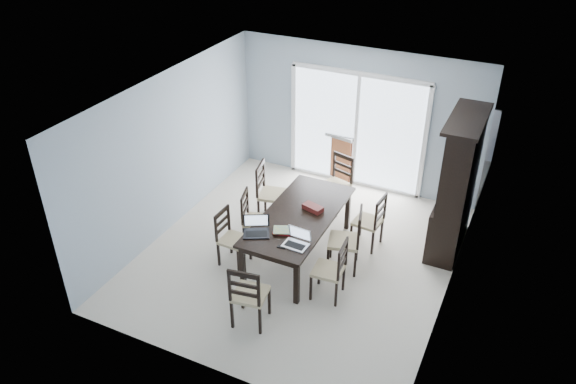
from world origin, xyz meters
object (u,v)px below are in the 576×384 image
at_px(chair_right_near, 335,264).
at_px(chair_right_mid, 351,234).
at_px(chair_left_mid, 252,213).
at_px(chair_left_far, 267,186).
at_px(laptop_silver, 295,243).
at_px(chair_end_far, 339,177).
at_px(laptop_dark, 256,231).
at_px(game_box, 313,208).
at_px(china_hutch, 457,187).
at_px(chair_left_near, 228,232).
at_px(chair_end_near, 247,291).
at_px(dining_table, 299,219).
at_px(hot_tub, 332,136).
at_px(cell_phone, 281,247).
at_px(chair_right_far, 374,216).

height_order(chair_right_near, chair_right_mid, chair_right_mid).
relative_size(chair_left_mid, chair_left_far, 0.90).
xyz_separation_m(chair_right_mid, laptop_silver, (-0.53, -0.77, 0.19)).
xyz_separation_m(chair_left_far, chair_end_far, (0.94, 0.87, -0.03)).
relative_size(laptop_dark, game_box, 1.43).
relative_size(chair_left_far, laptop_dark, 2.67).
height_order(china_hutch, game_box, china_hutch).
relative_size(chair_left_near, chair_right_near, 0.95).
distance_m(chair_end_near, laptop_dark, 1.04).
bearing_deg(dining_table, chair_right_near, -38.36).
relative_size(chair_left_near, hot_tub, 0.50).
bearing_deg(chair_right_mid, chair_end_near, 140.51).
bearing_deg(china_hutch, chair_left_far, -169.50).
distance_m(chair_left_far, chair_right_mid, 1.84).
height_order(dining_table, hot_tub, hot_tub).
xyz_separation_m(chair_left_far, cell_phone, (1.02, -1.55, 0.13)).
bearing_deg(chair_right_far, dining_table, 131.40).
distance_m(laptop_silver, hot_tub, 4.19).
bearing_deg(chair_right_mid, chair_left_far, 53.48).
bearing_deg(dining_table, laptop_silver, -69.44).
relative_size(china_hutch, chair_left_mid, 2.06).
relative_size(china_hutch, chair_end_far, 1.95).
bearing_deg(chair_end_near, chair_left_far, 102.58).
bearing_deg(china_hutch, chair_right_near, -121.91).
bearing_deg(game_box, chair_left_near, -142.64).
distance_m(china_hutch, chair_left_mid, 3.14).
bearing_deg(china_hutch, laptop_silver, -131.38).
distance_m(dining_table, chair_end_far, 1.58).
bearing_deg(laptop_dark, chair_end_far, 53.26).
distance_m(chair_left_near, chair_right_near, 1.72).
bearing_deg(chair_end_far, laptop_dark, 97.38).
relative_size(chair_left_near, chair_end_near, 0.90).
bearing_deg(chair_left_mid, hot_tub, 163.64).
height_order(chair_left_mid, chair_right_far, chair_right_far).
relative_size(dining_table, game_box, 7.06).
xyz_separation_m(china_hutch, game_box, (-1.89, -1.05, -0.28)).
relative_size(chair_left_near, cell_phone, 8.96).
xyz_separation_m(chair_left_near, chair_right_mid, (1.70, 0.62, 0.08)).
relative_size(chair_end_far, laptop_silver, 3.22).
relative_size(chair_left_mid, cell_phone, 9.38).
distance_m(china_hutch, game_box, 2.18).
bearing_deg(cell_phone, chair_right_mid, 49.29).
xyz_separation_m(chair_end_near, laptop_dark, (-0.37, 0.95, 0.21)).
bearing_deg(china_hutch, chair_end_near, -124.21).
xyz_separation_m(chair_left_far, chair_right_near, (1.74, -1.37, -0.06)).
distance_m(dining_table, chair_right_near, 1.07).
bearing_deg(chair_right_far, laptop_silver, 159.98).
distance_m(chair_right_near, chair_end_far, 2.38).
height_order(chair_right_near, chair_end_near, chair_end_near).
height_order(chair_end_far, hot_tub, chair_end_far).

